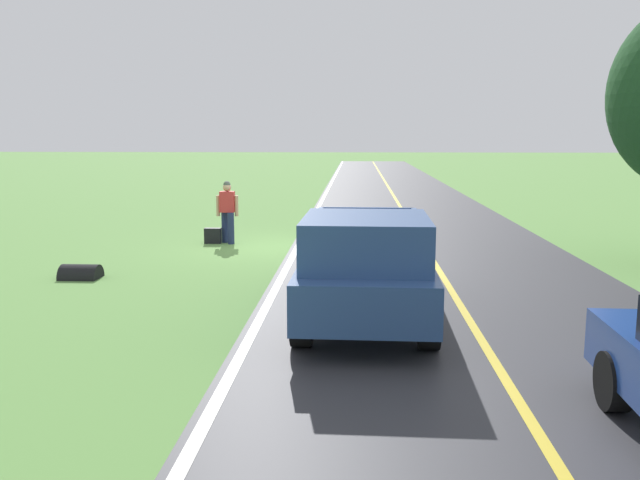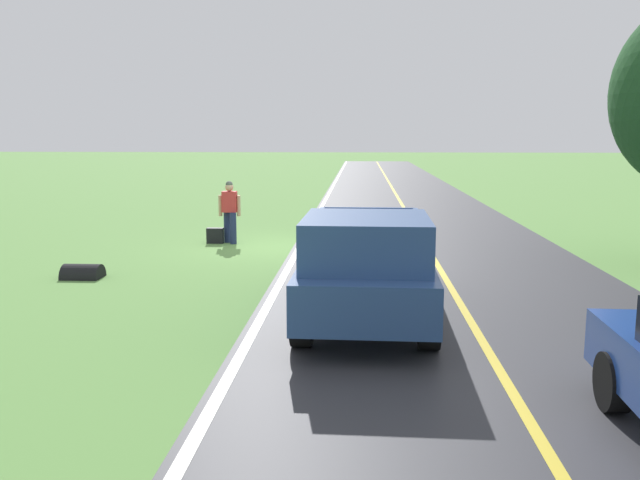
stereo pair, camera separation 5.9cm
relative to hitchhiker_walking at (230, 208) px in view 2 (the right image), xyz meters
The scene contains 8 objects.
ground_plane 1.65m from the hitchhiker_walking, 152.95° to the left, with size 200.00×200.00×0.00m, color #609347.
road_surface 5.58m from the hitchhiker_walking, behind, with size 7.26×120.00×0.00m, color #333338.
lane_edge_line 2.31m from the hitchhiker_walking, 163.28° to the left, with size 0.16×117.60×0.00m, color silver.
lane_centre_line 5.58m from the hitchhiker_walking, behind, with size 0.14×117.60×0.00m, color gold.
hitchhiker_walking is the anchor object (origin of this frame).
suitcase_carried 0.87m from the hitchhiker_walking, 10.99° to the left, with size 0.20×0.46×0.43m, color black.
pickup_truck_passing 8.58m from the hitchhiker_walking, 115.93° to the left, with size 2.18×5.44×1.82m.
drainage_culvert 5.39m from the hitchhiker_walking, 64.94° to the left, with size 0.60×0.60×0.80m, color black.
Camera 2 is at (-2.46, 17.77, 3.01)m, focal length 37.47 mm.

